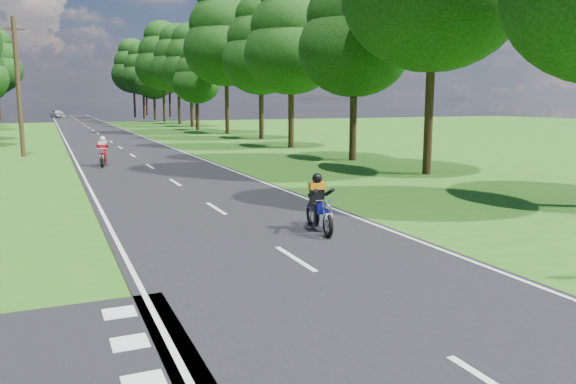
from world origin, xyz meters
name	(u,v)px	position (x,y,z in m)	size (l,w,h in m)	color
ground	(340,288)	(0.00, 0.00, 0.00)	(160.00, 160.00, 0.00)	#266116
main_road	(98,133)	(0.00, 50.00, 0.01)	(7.00, 140.00, 0.02)	black
road_markings	(98,134)	(-0.14, 48.13, 0.02)	(7.40, 140.00, 0.01)	silver
treeline	(99,55)	(1.43, 60.06, 8.25)	(40.00, 115.35, 14.78)	black
telegraph_pole	(18,87)	(-6.00, 28.00, 4.07)	(1.20, 0.26, 8.00)	#382616
rider_near_blue	(319,203)	(1.60, 4.08, 0.76)	(0.59, 1.77, 1.47)	#0C0F87
rider_far_red	(103,151)	(-2.12, 21.10, 0.77)	(0.60, 1.79, 1.49)	#AF0D0F
distant_car	(58,114)	(-2.57, 101.41, 0.75)	(1.72, 4.27, 1.46)	silver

